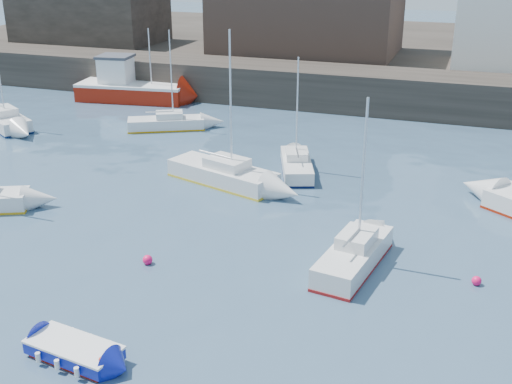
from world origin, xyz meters
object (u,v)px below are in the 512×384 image
(blue_dinghy, at_px, (74,351))
(buoy_near, at_px, (148,264))
(sailboat_c, at_px, (354,255))
(buoy_mid, at_px, (476,285))
(buoy_far, at_px, (196,160))
(sailboat_b, at_px, (223,174))
(sailboat_h, at_px, (166,123))
(sailboat_e, at_px, (3,119))
(fishing_boat, at_px, (129,86))
(sailboat_f, at_px, (296,165))

(blue_dinghy, distance_m, buoy_near, 6.61)
(buoy_near, bearing_deg, sailboat_c, 17.45)
(buoy_mid, distance_m, buoy_far, 19.36)
(sailboat_b, height_order, sailboat_h, sailboat_b)
(sailboat_h, bearing_deg, sailboat_e, -163.91)
(sailboat_c, bearing_deg, buoy_mid, 2.03)
(fishing_boat, distance_m, sailboat_e, 10.98)
(blue_dinghy, bearing_deg, buoy_mid, 37.52)
(buoy_far, bearing_deg, fishing_boat, 133.19)
(blue_dinghy, relative_size, sailboat_f, 0.51)
(blue_dinghy, xyz_separation_m, sailboat_f, (1.89, 19.28, 0.12))
(blue_dinghy, bearing_deg, buoy_far, 103.01)
(sailboat_b, bearing_deg, sailboat_h, 132.31)
(buoy_near, distance_m, buoy_mid, 13.24)
(blue_dinghy, height_order, sailboat_h, sailboat_h)
(sailboat_e, height_order, sailboat_h, sailboat_e)
(sailboat_e, distance_m, sailboat_f, 22.49)
(sailboat_b, bearing_deg, fishing_boat, 133.58)
(sailboat_e, bearing_deg, sailboat_b, -15.45)
(blue_dinghy, bearing_deg, buoy_near, 97.68)
(sailboat_e, xyz_separation_m, buoy_near, (19.60, -15.02, -0.52))
(sailboat_b, height_order, buoy_mid, sailboat_b)
(sailboat_h, relative_size, buoy_mid, 17.96)
(sailboat_f, bearing_deg, sailboat_c, -62.28)
(sailboat_b, bearing_deg, buoy_near, -86.77)
(sailboat_f, xyz_separation_m, buoy_mid, (10.18, -10.01, -0.46))
(fishing_boat, relative_size, sailboat_e, 1.15)
(sailboat_h, bearing_deg, buoy_mid, -36.18)
(sailboat_c, relative_size, sailboat_f, 1.07)
(fishing_boat, relative_size, sailboat_f, 1.42)
(buoy_near, bearing_deg, sailboat_f, 77.70)
(fishing_boat, height_order, sailboat_e, sailboat_e)
(buoy_near, bearing_deg, sailboat_b, 93.23)
(sailboat_h, bearing_deg, buoy_far, -49.36)
(sailboat_b, distance_m, sailboat_c, 11.28)
(sailboat_b, relative_size, buoy_near, 20.19)
(sailboat_c, distance_m, buoy_far, 15.55)
(sailboat_f, xyz_separation_m, buoy_far, (-6.36, 0.04, -0.46))
(fishing_boat, bearing_deg, sailboat_f, -34.51)
(sailboat_c, relative_size, sailboat_h, 1.02)
(sailboat_c, xyz_separation_m, sailboat_e, (-27.73, 12.47, -0.01))
(buoy_mid, bearing_deg, fishing_boat, 141.51)
(sailboat_b, xyz_separation_m, sailboat_c, (8.68, -7.20, -0.01))
(blue_dinghy, height_order, sailboat_f, sailboat_f)
(blue_dinghy, xyz_separation_m, sailboat_c, (7.25, 9.10, 0.20))
(sailboat_h, bearing_deg, sailboat_f, -26.55)
(fishing_boat, xyz_separation_m, sailboat_f, (17.84, -12.27, -0.68))
(fishing_boat, bearing_deg, buoy_near, -58.93)
(fishing_boat, distance_m, buoy_far, 16.82)
(sailboat_e, bearing_deg, blue_dinghy, -46.48)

